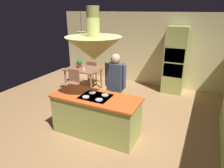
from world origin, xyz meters
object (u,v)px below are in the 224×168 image
object	(u,v)px
person_at_island	(115,84)
potted_plant_on_table	(80,63)
dining_table	(83,71)
chair_by_back_wall	(93,71)
kitchen_island	(96,115)
cup_on_table	(84,69)
oven_tower	(175,61)
chair_facing_island	(72,81)

from	to	relation	value
person_at_island	potted_plant_on_table	distance (m)	2.48
dining_table	potted_plant_on_table	xyz separation A→B (m)	(-0.15, 0.02, 0.27)
chair_by_back_wall	potted_plant_on_table	world-z (taller)	potted_plant_on_table
dining_table	potted_plant_on_table	bearing A→B (deg)	171.41
potted_plant_on_table	kitchen_island	bearing A→B (deg)	-48.94
kitchen_island	cup_on_table	world-z (taller)	kitchen_island
kitchen_island	chair_by_back_wall	world-z (taller)	kitchen_island
cup_on_table	oven_tower	bearing A→B (deg)	27.06
oven_tower	person_at_island	xyz separation A→B (m)	(-0.95, -2.58, -0.09)
chair_by_back_wall	oven_tower	bearing A→B (deg)	-169.80
chair_facing_island	oven_tower	bearing A→B (deg)	32.48
dining_table	kitchen_island	bearing A→B (deg)	-51.01
person_at_island	cup_on_table	size ratio (longest dim) A/B	18.96
oven_tower	cup_on_table	distance (m)	2.98
kitchen_island	person_at_island	xyz separation A→B (m)	(0.15, 0.67, 0.53)
oven_tower	cup_on_table	size ratio (longest dim) A/B	23.91
dining_table	chair_facing_island	bearing A→B (deg)	-90.00
kitchen_island	oven_tower	bearing A→B (deg)	71.26
chair_facing_island	chair_by_back_wall	distance (m)	1.28
dining_table	cup_on_table	bearing A→B (deg)	-53.76
chair_facing_island	cup_on_table	distance (m)	0.55
oven_tower	dining_table	xyz separation A→B (m)	(-2.80, -1.14, -0.42)
oven_tower	potted_plant_on_table	distance (m)	3.16
chair_by_back_wall	cup_on_table	size ratio (longest dim) A/B	9.67
oven_tower	person_at_island	world-z (taller)	oven_tower
dining_table	person_at_island	size ratio (longest dim) A/B	0.66
kitchen_island	potted_plant_on_table	xyz separation A→B (m)	(-1.85, 2.12, 0.47)
oven_tower	chair_facing_island	world-z (taller)	oven_tower
oven_tower	chair_facing_island	xyz separation A→B (m)	(-2.80, -1.78, -0.57)
chair_by_back_wall	potted_plant_on_table	xyz separation A→B (m)	(-0.15, -0.62, 0.42)
person_at_island	chair_by_back_wall	xyz separation A→B (m)	(-1.85, 2.07, -0.48)
potted_plant_on_table	chair_by_back_wall	bearing A→B (deg)	76.40
dining_table	chair_facing_island	size ratio (longest dim) A/B	1.29
dining_table	potted_plant_on_table	size ratio (longest dim) A/B	3.74
oven_tower	person_at_island	bearing A→B (deg)	-110.15
chair_by_back_wall	potted_plant_on_table	bearing A→B (deg)	76.40
potted_plant_on_table	cup_on_table	bearing A→B (deg)	-37.44
potted_plant_on_table	cup_on_table	distance (m)	0.40
kitchen_island	dining_table	world-z (taller)	kitchen_island
chair_by_back_wall	cup_on_table	bearing A→B (deg)	100.24
kitchen_island	dining_table	size ratio (longest dim) A/B	1.72
person_at_island	chair_facing_island	distance (m)	2.07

